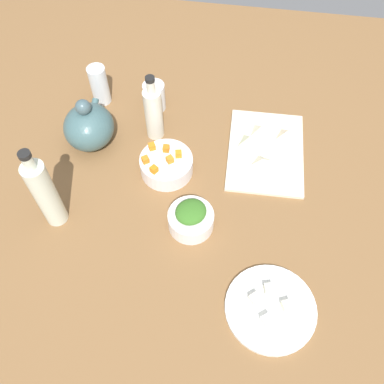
# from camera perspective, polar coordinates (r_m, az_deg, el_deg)

# --- Properties ---
(tabletop) EXTENTS (1.90, 1.90, 0.03)m
(tabletop) POSITION_cam_1_polar(r_m,az_deg,el_deg) (1.17, 0.00, -1.75)
(tabletop) COLOR brown
(tabletop) RESTS_ON ground
(cutting_board) EXTENTS (0.32, 0.23, 0.01)m
(cutting_board) POSITION_cam_1_polar(r_m,az_deg,el_deg) (1.28, 10.03, 5.48)
(cutting_board) COLOR silver
(cutting_board) RESTS_ON tabletop
(plate_tofu) EXTENTS (0.22, 0.22, 0.01)m
(plate_tofu) POSITION_cam_1_polar(r_m,az_deg,el_deg) (1.04, 10.68, -15.37)
(plate_tofu) COLOR white
(plate_tofu) RESTS_ON tabletop
(bowl_greens) EXTENTS (0.12, 0.12, 0.05)m
(bowl_greens) POSITION_cam_1_polar(r_m,az_deg,el_deg) (1.10, -0.15, -3.85)
(bowl_greens) COLOR white
(bowl_greens) RESTS_ON tabletop
(bowl_carrots) EXTENTS (0.15, 0.15, 0.05)m
(bowl_carrots) POSITION_cam_1_polar(r_m,az_deg,el_deg) (1.20, -3.51, 3.71)
(bowl_carrots) COLOR white
(bowl_carrots) RESTS_ON tabletop
(teapot) EXTENTS (0.17, 0.15, 0.17)m
(teapot) POSITION_cam_1_polar(r_m,az_deg,el_deg) (1.28, -13.92, 8.70)
(teapot) COLOR #406165
(teapot) RESTS_ON tabletop
(bottle_0) EXTENTS (0.06, 0.06, 0.28)m
(bottle_0) POSITION_cam_1_polar(r_m,az_deg,el_deg) (1.10, -19.45, -0.16)
(bottle_0) COLOR silver
(bottle_0) RESTS_ON tabletop
(bottle_1) EXTENTS (0.05, 0.05, 0.22)m
(bottle_1) POSITION_cam_1_polar(r_m,az_deg,el_deg) (1.25, -5.29, 10.77)
(bottle_1) COLOR silver
(bottle_1) RESTS_ON tabletop
(drinking_glass_0) EXTENTS (0.06, 0.06, 0.13)m
(drinking_glass_0) POSITION_cam_1_polar(r_m,az_deg,el_deg) (1.40, -12.56, 14.09)
(drinking_glass_0) COLOR white
(drinking_glass_0) RESTS_ON tabletop
(drinking_glass_1) EXTENTS (0.07, 0.07, 0.09)m
(drinking_glass_1) POSITION_cam_1_polar(r_m,az_deg,el_deg) (1.36, -5.17, 12.87)
(drinking_glass_1) COLOR white
(drinking_glass_1) RESTS_ON tabletop
(carrot_cube_0) EXTENTS (0.02, 0.02, 0.02)m
(carrot_cube_0) POSITION_cam_1_polar(r_m,az_deg,el_deg) (1.15, -5.22, 3.10)
(carrot_cube_0) COLOR orange
(carrot_cube_0) RESTS_ON bowl_carrots
(carrot_cube_1) EXTENTS (0.02, 0.02, 0.02)m
(carrot_cube_1) POSITION_cam_1_polar(r_m,az_deg,el_deg) (1.18, -1.86, 5.22)
(carrot_cube_1) COLOR orange
(carrot_cube_1) RESTS_ON bowl_carrots
(carrot_cube_2) EXTENTS (0.03, 0.03, 0.02)m
(carrot_cube_2) POSITION_cam_1_polar(r_m,az_deg,el_deg) (1.17, -3.05, 4.46)
(carrot_cube_2) COLOR orange
(carrot_cube_2) RESTS_ON bowl_carrots
(carrot_cube_3) EXTENTS (0.02, 0.02, 0.02)m
(carrot_cube_3) POSITION_cam_1_polar(r_m,az_deg,el_deg) (1.19, -3.55, 5.96)
(carrot_cube_3) COLOR orange
(carrot_cube_3) RESTS_ON bowl_carrots
(carrot_cube_4) EXTENTS (0.02, 0.02, 0.02)m
(carrot_cube_4) POSITION_cam_1_polar(r_m,az_deg,el_deg) (1.20, -5.50, 6.21)
(carrot_cube_4) COLOR orange
(carrot_cube_4) RESTS_ON bowl_carrots
(carrot_cube_5) EXTENTS (0.03, 0.03, 0.02)m
(carrot_cube_5) POSITION_cam_1_polar(r_m,az_deg,el_deg) (1.17, -6.40, 4.41)
(carrot_cube_5) COLOR orange
(carrot_cube_5) RESTS_ON bowl_carrots
(chopped_greens_mound) EXTENTS (0.11, 0.11, 0.03)m
(chopped_greens_mound) POSITION_cam_1_polar(r_m,az_deg,el_deg) (1.06, -0.16, -2.72)
(chopped_greens_mound) COLOR #386E24
(chopped_greens_mound) RESTS_ON bowl_greens
(tofu_cube_0) EXTENTS (0.03, 0.03, 0.02)m
(tofu_cube_0) POSITION_cam_1_polar(r_m,az_deg,el_deg) (1.02, 10.13, -16.87)
(tofu_cube_0) COLOR white
(tofu_cube_0) RESTS_ON plate_tofu
(tofu_cube_1) EXTENTS (0.03, 0.03, 0.02)m
(tofu_cube_1) POSITION_cam_1_polar(r_m,az_deg,el_deg) (1.03, 12.81, -14.92)
(tofu_cube_1) COLOR white
(tofu_cube_1) RESTS_ON plate_tofu
(tofu_cube_2) EXTENTS (0.03, 0.03, 0.02)m
(tofu_cube_2) POSITION_cam_1_polar(r_m,az_deg,el_deg) (1.04, 10.44, -12.87)
(tofu_cube_2) COLOR silver
(tofu_cube_2) RESTS_ON plate_tofu
(tofu_cube_3) EXTENTS (0.03, 0.03, 0.02)m
(tofu_cube_3) POSITION_cam_1_polar(r_m,az_deg,el_deg) (1.03, 8.57, -14.23)
(tofu_cube_3) COLOR white
(tofu_cube_3) RESTS_ON plate_tofu
(dumpling_0) EXTENTS (0.06, 0.06, 0.02)m
(dumpling_0) POSITION_cam_1_polar(r_m,az_deg,el_deg) (1.23, 9.61, 4.19)
(dumpling_0) COLOR beige
(dumpling_0) RESTS_ON cutting_board
(dumpling_1) EXTENTS (0.07, 0.08, 0.03)m
(dumpling_1) POSITION_cam_1_polar(r_m,az_deg,el_deg) (1.31, 9.47, 8.46)
(dumpling_1) COLOR beige
(dumpling_1) RESTS_ON cutting_board
(dumpling_2) EXTENTS (0.07, 0.08, 0.03)m
(dumpling_2) POSITION_cam_1_polar(r_m,az_deg,el_deg) (1.31, 12.91, 7.77)
(dumpling_2) COLOR beige
(dumpling_2) RESTS_ON cutting_board
(dumpling_3) EXTENTS (0.07, 0.07, 0.03)m
(dumpling_3) POSITION_cam_1_polar(r_m,az_deg,el_deg) (1.27, 7.88, 7.04)
(dumpling_3) COLOR beige
(dumpling_3) RESTS_ON cutting_board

